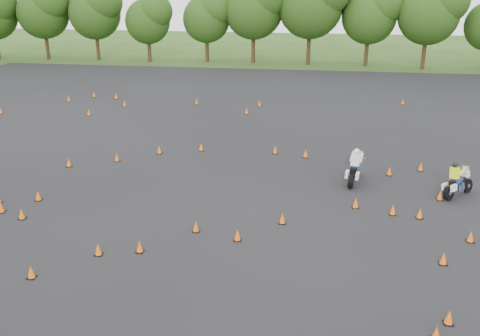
% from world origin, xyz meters
% --- Properties ---
extents(ground, '(140.00, 140.00, 0.00)m').
position_xyz_m(ground, '(0.00, 0.00, 0.00)').
color(ground, '#2D5119').
rests_on(ground, ground).
extents(asphalt_pad, '(62.00, 62.00, 0.00)m').
position_xyz_m(asphalt_pad, '(0.00, 6.00, 0.01)').
color(asphalt_pad, black).
rests_on(asphalt_pad, ground).
extents(treeline, '(87.15, 32.45, 10.93)m').
position_xyz_m(treeline, '(1.08, 34.88, 4.61)').
color(treeline, '#234012').
rests_on(treeline, ground).
extents(traffic_cones, '(36.81, 33.12, 0.45)m').
position_xyz_m(traffic_cones, '(0.03, 5.49, 0.23)').
color(traffic_cones, orange).
rests_on(traffic_cones, asphalt_pad).
extents(rider_yellow, '(2.06, 2.05, 1.72)m').
position_xyz_m(rider_yellow, '(10.48, 4.74, 0.86)').
color(rider_yellow, yellow).
rests_on(rider_yellow, ground).
extents(rider_white, '(1.28, 2.52, 1.87)m').
position_xyz_m(rider_white, '(5.60, 5.91, 0.94)').
color(rider_white, silver).
rests_on(rider_white, ground).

